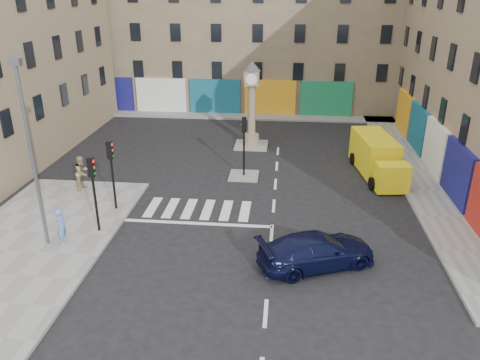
# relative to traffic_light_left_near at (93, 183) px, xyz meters

# --- Properties ---
(ground) EXTENTS (120.00, 120.00, 0.00)m
(ground) POSITION_rel_traffic_light_left_near_xyz_m (8.30, -0.20, -2.62)
(ground) COLOR black
(ground) RESTS_ON ground
(sidewalk_left) EXTENTS (7.00, 16.00, 0.15)m
(sidewalk_left) POSITION_rel_traffic_light_left_near_xyz_m (-2.70, -2.20, -2.55)
(sidewalk_left) COLOR gray
(sidewalk_left) RESTS_ON ground
(sidewalk_right) EXTENTS (2.60, 30.00, 0.15)m
(sidewalk_right) POSITION_rel_traffic_light_left_near_xyz_m (17.00, 9.80, -2.55)
(sidewalk_right) COLOR gray
(sidewalk_right) RESTS_ON ground
(sidewalk_far) EXTENTS (32.00, 2.40, 0.15)m
(sidewalk_far) POSITION_rel_traffic_light_left_near_xyz_m (4.30, 22.00, -2.55)
(sidewalk_far) COLOR gray
(sidewalk_far) RESTS_ON ground
(island_near) EXTENTS (1.80, 1.80, 0.12)m
(island_near) POSITION_rel_traffic_light_left_near_xyz_m (6.30, 7.80, -2.56)
(island_near) COLOR gray
(island_near) RESTS_ON ground
(island_far) EXTENTS (2.40, 2.40, 0.12)m
(island_far) POSITION_rel_traffic_light_left_near_xyz_m (6.30, 13.80, -2.56)
(island_far) COLOR gray
(island_far) RESTS_ON ground
(building_far) EXTENTS (32.00, 10.00, 17.00)m
(building_far) POSITION_rel_traffic_light_left_near_xyz_m (4.30, 27.80, 5.88)
(building_far) COLOR #837257
(building_far) RESTS_ON ground
(traffic_light_left_near) EXTENTS (0.28, 0.22, 3.70)m
(traffic_light_left_near) POSITION_rel_traffic_light_left_near_xyz_m (0.00, 0.00, 0.00)
(traffic_light_left_near) COLOR black
(traffic_light_left_near) RESTS_ON sidewalk_left
(traffic_light_left_far) EXTENTS (0.28, 0.22, 3.70)m
(traffic_light_left_far) POSITION_rel_traffic_light_left_near_xyz_m (0.00, 2.40, 0.00)
(traffic_light_left_far) COLOR black
(traffic_light_left_far) RESTS_ON sidewalk_left
(traffic_light_island) EXTENTS (0.28, 0.22, 3.70)m
(traffic_light_island) POSITION_rel_traffic_light_left_near_xyz_m (6.30, 7.80, -0.03)
(traffic_light_island) COLOR black
(traffic_light_island) RESTS_ON island_near
(lamp_post) EXTENTS (0.50, 0.25, 8.30)m
(lamp_post) POSITION_rel_traffic_light_left_near_xyz_m (-1.90, -1.40, 2.17)
(lamp_post) COLOR #595B60
(lamp_post) RESTS_ON sidewalk_left
(clock_pillar) EXTENTS (1.20, 1.20, 6.10)m
(clock_pillar) POSITION_rel_traffic_light_left_near_xyz_m (6.30, 13.80, 0.93)
(clock_pillar) COLOR #8F765E
(clock_pillar) RESTS_ON island_far
(navy_sedan) EXTENTS (5.47, 3.87, 1.47)m
(navy_sedan) POSITION_rel_traffic_light_left_near_xyz_m (10.27, -1.83, -1.89)
(navy_sedan) COLOR black
(navy_sedan) RESTS_ON ground
(yellow_van) EXTENTS (2.83, 6.53, 2.30)m
(yellow_van) POSITION_rel_traffic_light_left_near_xyz_m (14.53, 9.09, -1.48)
(yellow_van) COLOR yellow
(yellow_van) RESTS_ON ground
(pedestrian_blue) EXTENTS (0.49, 0.67, 1.71)m
(pedestrian_blue) POSITION_rel_traffic_light_left_near_xyz_m (-1.15, -1.30, -1.62)
(pedestrian_blue) COLOR #6083DD
(pedestrian_blue) RESTS_ON sidewalk_left
(pedestrian_tan) EXTENTS (0.90, 1.07, 1.98)m
(pedestrian_tan) POSITION_rel_traffic_light_left_near_xyz_m (-2.74, 4.73, -1.48)
(pedestrian_tan) COLOR tan
(pedestrian_tan) RESTS_ON sidewalk_left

